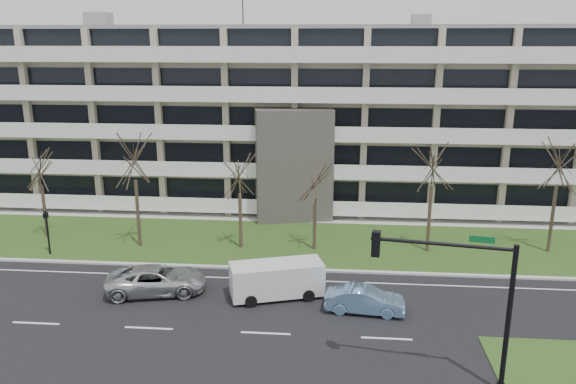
# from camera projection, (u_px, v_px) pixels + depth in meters

# --- Properties ---
(ground) EXTENTS (160.00, 160.00, 0.00)m
(ground) POSITION_uv_depth(u_px,v_px,m) (266.00, 333.00, 28.07)
(ground) COLOR black
(ground) RESTS_ON ground
(grass_verge) EXTENTS (90.00, 10.00, 0.06)m
(grass_verge) POSITION_uv_depth(u_px,v_px,m) (288.00, 242.00, 40.55)
(grass_verge) COLOR #254316
(grass_verge) RESTS_ON ground
(curb) EXTENTS (90.00, 0.35, 0.12)m
(curb) POSITION_uv_depth(u_px,v_px,m) (281.00, 269.00, 35.74)
(curb) COLOR #B2B2AD
(curb) RESTS_ON ground
(sidewalk) EXTENTS (90.00, 2.00, 0.08)m
(sidewalk) POSITION_uv_depth(u_px,v_px,m) (294.00, 219.00, 45.83)
(sidewalk) COLOR #B2B2AD
(sidewalk) RESTS_ON ground
(grass_median) EXTENTS (7.00, 5.00, 0.06)m
(grass_median) POSITION_uv_depth(u_px,v_px,m) (572.00, 369.00, 24.98)
(grass_median) COLOR #254316
(grass_median) RESTS_ON ground
(lane_edge_line) EXTENTS (90.00, 0.12, 0.01)m
(lane_edge_line) POSITION_uv_depth(u_px,v_px,m) (279.00, 280.00, 34.31)
(lane_edge_line) COLOR white
(lane_edge_line) RESTS_ON ground
(apartment_building) EXTENTS (60.50, 15.10, 18.75)m
(apartment_building) POSITION_uv_depth(u_px,v_px,m) (300.00, 115.00, 50.39)
(apartment_building) COLOR #B5A48D
(apartment_building) RESTS_ON ground
(silver_pickup) EXTENTS (6.11, 3.75, 1.58)m
(silver_pickup) POSITION_uv_depth(u_px,v_px,m) (156.00, 280.00, 32.38)
(silver_pickup) COLOR silver
(silver_pickup) RESTS_ON ground
(blue_sedan) EXTENTS (4.37, 1.89, 1.40)m
(blue_sedan) POSITION_uv_depth(u_px,v_px,m) (365.00, 300.00, 30.10)
(blue_sedan) COLOR #7BA8D6
(blue_sedan) RESTS_ON ground
(white_van) EXTENTS (5.54, 3.38, 2.02)m
(white_van) POSITION_uv_depth(u_px,v_px,m) (278.00, 277.00, 31.77)
(white_van) COLOR silver
(white_van) RESTS_ON ground
(traffic_signal) EXTENTS (5.78, 1.24, 6.75)m
(traffic_signal) POSITION_uv_depth(u_px,v_px,m) (461.00, 290.00, 22.78)
(traffic_signal) COLOR black
(traffic_signal) RESTS_ON ground
(pedestrian_signal) EXTENTS (0.30, 0.24, 3.13)m
(pedestrian_signal) POSITION_uv_depth(u_px,v_px,m) (47.00, 227.00, 37.76)
(pedestrian_signal) COLOR black
(pedestrian_signal) RESTS_ON ground
(tree_1) EXTENTS (3.58, 3.58, 7.15)m
(tree_1) POSITION_uv_depth(u_px,v_px,m) (39.00, 164.00, 40.10)
(tree_1) COLOR #382B21
(tree_1) RESTS_ON ground
(tree_2) EXTENTS (4.30, 4.30, 8.61)m
(tree_2) POSITION_uv_depth(u_px,v_px,m) (133.00, 154.00, 38.12)
(tree_2) COLOR #382B21
(tree_2) RESTS_ON ground
(tree_3) EXTENTS (3.54, 3.54, 7.08)m
(tree_3) POSITION_uv_depth(u_px,v_px,m) (239.00, 172.00, 38.10)
(tree_3) COLOR #382B21
(tree_3) RESTS_ON ground
(tree_4) EXTENTS (3.33, 3.33, 6.67)m
(tree_4) POSITION_uv_depth(u_px,v_px,m) (315.00, 178.00, 37.85)
(tree_4) COLOR #382B21
(tree_4) RESTS_ON ground
(tree_5) EXTENTS (4.18, 4.18, 8.35)m
(tree_5) POSITION_uv_depth(u_px,v_px,m) (433.00, 160.00, 37.20)
(tree_5) COLOR #382B21
(tree_5) RESTS_ON ground
(tree_6) EXTENTS (4.25, 4.25, 8.49)m
(tree_6) POSITION_uv_depth(u_px,v_px,m) (560.00, 158.00, 37.02)
(tree_6) COLOR #382B21
(tree_6) RESTS_ON ground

